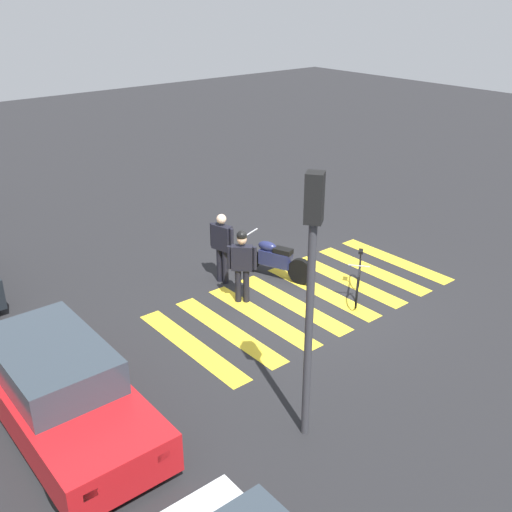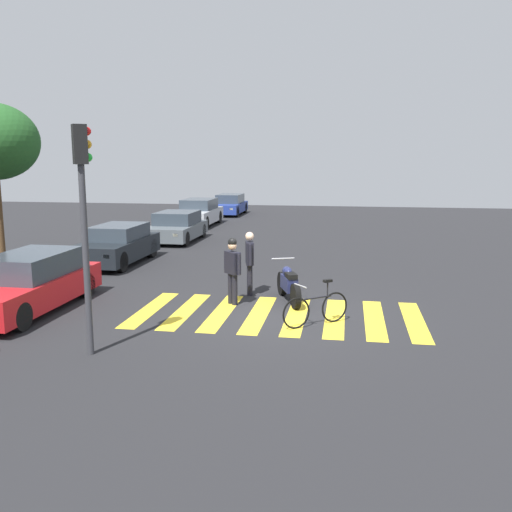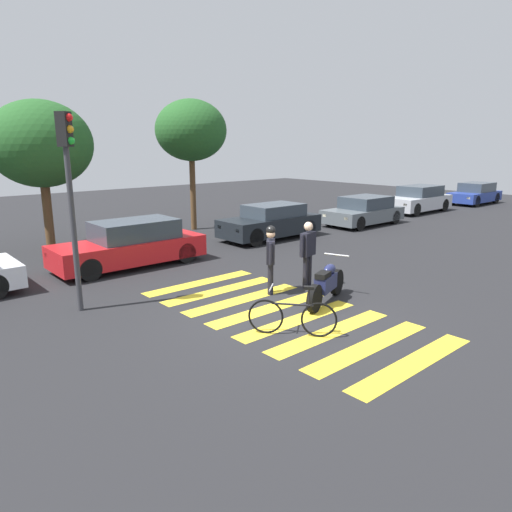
{
  "view_description": "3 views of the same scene",
  "coord_description": "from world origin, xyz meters",
  "px_view_note": "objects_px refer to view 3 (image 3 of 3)",
  "views": [
    {
      "loc": [
        -8.52,
        8.56,
        6.48
      ],
      "look_at": [
        0.87,
        0.78,
        0.96
      ],
      "focal_mm": 42.09,
      "sensor_mm": 36.0,
      "label": 1
    },
    {
      "loc": [
        -12.73,
        -1.57,
        3.7
      ],
      "look_at": [
        0.76,
        0.64,
        1.27
      ],
      "focal_mm": 39.33,
      "sensor_mm": 36.0,
      "label": 2
    },
    {
      "loc": [
        -6.8,
        -6.82,
        3.61
      ],
      "look_at": [
        0.33,
        1.25,
        1.03
      ],
      "focal_mm": 32.73,
      "sensor_mm": 36.0,
      "label": 3
    }
  ],
  "objects_px": {
    "car_red_convertible": "(131,245)",
    "car_silver_sedan": "(418,199)",
    "officer_by_motorcycle": "(271,255)",
    "car_grey_coupe": "(364,211)",
    "car_black_suv": "(271,222)",
    "police_motorcycle": "(326,284)",
    "leaning_bicycle": "(293,316)",
    "car_blue_hatchback": "(475,194)",
    "officer_on_foot": "(308,250)",
    "traffic_light_pole": "(70,181)"
  },
  "relations": [
    {
      "from": "car_red_convertible",
      "to": "leaning_bicycle",
      "type": "bearing_deg",
      "value": -91.21
    },
    {
      "from": "leaning_bicycle",
      "to": "car_silver_sedan",
      "type": "distance_m",
      "value": 18.85
    },
    {
      "from": "car_red_convertible",
      "to": "car_blue_hatchback",
      "type": "bearing_deg",
      "value": -0.2
    },
    {
      "from": "leaning_bicycle",
      "to": "officer_by_motorcycle",
      "type": "xyz_separation_m",
      "value": [
        1.47,
        2.19,
        0.59
      ]
    },
    {
      "from": "leaning_bicycle",
      "to": "car_red_convertible",
      "type": "relative_size",
      "value": 0.31
    },
    {
      "from": "officer_on_foot",
      "to": "car_red_convertible",
      "type": "height_order",
      "value": "officer_on_foot"
    },
    {
      "from": "car_silver_sedan",
      "to": "car_blue_hatchback",
      "type": "height_order",
      "value": "car_silver_sedan"
    },
    {
      "from": "officer_on_foot",
      "to": "car_black_suv",
      "type": "height_order",
      "value": "officer_on_foot"
    },
    {
      "from": "car_black_suv",
      "to": "car_silver_sedan",
      "type": "relative_size",
      "value": 0.96
    },
    {
      "from": "car_silver_sedan",
      "to": "car_blue_hatchback",
      "type": "distance_m",
      "value": 5.94
    },
    {
      "from": "officer_on_foot",
      "to": "car_blue_hatchback",
      "type": "relative_size",
      "value": 0.43
    },
    {
      "from": "police_motorcycle",
      "to": "car_blue_hatchback",
      "type": "relative_size",
      "value": 0.5
    },
    {
      "from": "officer_on_foot",
      "to": "car_grey_coupe",
      "type": "height_order",
      "value": "officer_on_foot"
    },
    {
      "from": "officer_on_foot",
      "to": "traffic_light_pole",
      "type": "relative_size",
      "value": 0.4
    },
    {
      "from": "car_red_convertible",
      "to": "car_silver_sedan",
      "type": "height_order",
      "value": "car_silver_sedan"
    },
    {
      "from": "car_grey_coupe",
      "to": "car_silver_sedan",
      "type": "xyz_separation_m",
      "value": [
        5.65,
        0.51,
        0.07
      ]
    },
    {
      "from": "car_red_convertible",
      "to": "car_silver_sedan",
      "type": "bearing_deg",
      "value": 1.31
    },
    {
      "from": "car_black_suv",
      "to": "car_silver_sedan",
      "type": "bearing_deg",
      "value": 0.34
    },
    {
      "from": "car_grey_coupe",
      "to": "traffic_light_pole",
      "type": "relative_size",
      "value": 0.93
    },
    {
      "from": "officer_on_foot",
      "to": "officer_by_motorcycle",
      "type": "relative_size",
      "value": 1.0
    },
    {
      "from": "police_motorcycle",
      "to": "car_blue_hatchback",
      "type": "bearing_deg",
      "value": 15.87
    },
    {
      "from": "police_motorcycle",
      "to": "officer_on_foot",
      "type": "relative_size",
      "value": 1.17
    },
    {
      "from": "leaning_bicycle",
      "to": "car_black_suv",
      "type": "relative_size",
      "value": 0.33
    },
    {
      "from": "car_black_suv",
      "to": "leaning_bicycle",
      "type": "bearing_deg",
      "value": -130.67
    },
    {
      "from": "car_red_convertible",
      "to": "car_blue_hatchback",
      "type": "relative_size",
      "value": 1.13
    },
    {
      "from": "car_black_suv",
      "to": "car_red_convertible",
      "type": "bearing_deg",
      "value": -176.93
    },
    {
      "from": "officer_by_motorcycle",
      "to": "car_grey_coupe",
      "type": "relative_size",
      "value": 0.43
    },
    {
      "from": "police_motorcycle",
      "to": "officer_on_foot",
      "type": "height_order",
      "value": "officer_on_foot"
    },
    {
      "from": "car_red_convertible",
      "to": "traffic_light_pole",
      "type": "relative_size",
      "value": 1.06
    },
    {
      "from": "leaning_bicycle",
      "to": "officer_on_foot",
      "type": "distance_m",
      "value": 3.24
    },
    {
      "from": "officer_by_motorcycle",
      "to": "car_silver_sedan",
      "type": "height_order",
      "value": "officer_by_motorcycle"
    },
    {
      "from": "officer_by_motorcycle",
      "to": "traffic_light_pole",
      "type": "bearing_deg",
      "value": 154.46
    },
    {
      "from": "leaning_bicycle",
      "to": "car_blue_hatchback",
      "type": "bearing_deg",
      "value": 16.46
    },
    {
      "from": "car_red_convertible",
      "to": "car_black_suv",
      "type": "distance_m",
      "value": 6.12
    },
    {
      "from": "officer_by_motorcycle",
      "to": "car_black_suv",
      "type": "bearing_deg",
      "value": 46.77
    },
    {
      "from": "traffic_light_pole",
      "to": "police_motorcycle",
      "type": "bearing_deg",
      "value": -36.12
    },
    {
      "from": "car_silver_sedan",
      "to": "car_grey_coupe",
      "type": "bearing_deg",
      "value": -174.86
    },
    {
      "from": "car_red_convertible",
      "to": "officer_by_motorcycle",
      "type": "bearing_deg",
      "value": -74.52
    },
    {
      "from": "leaning_bicycle",
      "to": "car_silver_sedan",
      "type": "xyz_separation_m",
      "value": [
        17.35,
        7.35,
        0.3
      ]
    },
    {
      "from": "car_black_suv",
      "to": "traffic_light_pole",
      "type": "bearing_deg",
      "value": -160.09
    },
    {
      "from": "officer_by_motorcycle",
      "to": "car_red_convertible",
      "type": "relative_size",
      "value": 0.38
    },
    {
      "from": "leaning_bicycle",
      "to": "officer_on_foot",
      "type": "relative_size",
      "value": 0.8
    },
    {
      "from": "officer_by_motorcycle",
      "to": "car_silver_sedan",
      "type": "relative_size",
      "value": 0.4
    },
    {
      "from": "officer_by_motorcycle",
      "to": "car_blue_hatchback",
      "type": "bearing_deg",
      "value": 12.13
    },
    {
      "from": "officer_by_motorcycle",
      "to": "car_black_suv",
      "type": "relative_size",
      "value": 0.41
    },
    {
      "from": "leaning_bicycle",
      "to": "car_grey_coupe",
      "type": "height_order",
      "value": "car_grey_coupe"
    },
    {
      "from": "car_black_suv",
      "to": "car_silver_sedan",
      "type": "height_order",
      "value": "car_silver_sedan"
    },
    {
      "from": "officer_by_motorcycle",
      "to": "car_red_convertible",
      "type": "distance_m",
      "value": 4.96
    },
    {
      "from": "police_motorcycle",
      "to": "traffic_light_pole",
      "type": "distance_m",
      "value": 6.06
    },
    {
      "from": "police_motorcycle",
      "to": "leaning_bicycle",
      "type": "distance_m",
      "value": 2.13
    }
  ]
}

